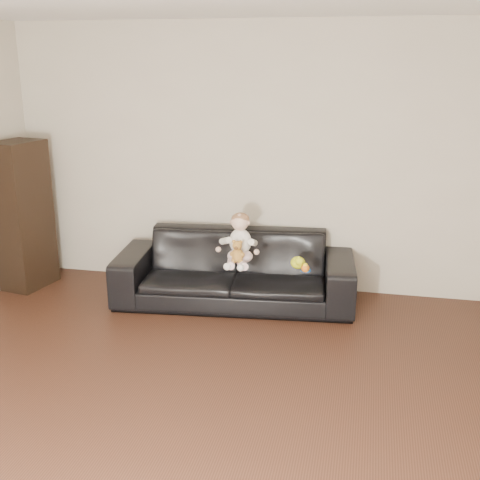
% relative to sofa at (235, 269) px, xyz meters
% --- Properties ---
extents(floor, '(5.50, 5.50, 0.00)m').
position_rel_sofa_xyz_m(floor, '(0.13, -2.25, -0.33)').
color(floor, '#3B2014').
rests_on(floor, ground).
extents(wall_back, '(5.00, 0.00, 5.00)m').
position_rel_sofa_xyz_m(wall_back, '(0.13, 0.50, 0.97)').
color(wall_back, '#BBB19D').
rests_on(wall_back, ground).
extents(sofa, '(2.31, 1.09, 0.65)m').
position_rel_sofa_xyz_m(sofa, '(0.00, 0.00, 0.00)').
color(sofa, black).
rests_on(sofa, floor).
extents(cabinet, '(0.46, 0.57, 1.48)m').
position_rel_sofa_xyz_m(cabinet, '(-2.17, -0.03, 0.41)').
color(cabinet, black).
rests_on(cabinet, floor).
extents(shelf_item, '(0.22, 0.28, 0.28)m').
position_rel_sofa_xyz_m(shelf_item, '(-2.15, -0.03, 0.75)').
color(shelf_item, silver).
rests_on(shelf_item, cabinet).
extents(baby, '(0.37, 0.43, 0.47)m').
position_rel_sofa_xyz_m(baby, '(0.07, -0.12, 0.31)').
color(baby, '#FBD4D8').
rests_on(baby, sofa).
extents(teddy_bear, '(0.12, 0.12, 0.21)m').
position_rel_sofa_xyz_m(teddy_bear, '(0.08, -0.26, 0.26)').
color(teddy_bear, '#A7752F').
rests_on(teddy_bear, sofa).
extents(toy_green, '(0.18, 0.19, 0.11)m').
position_rel_sofa_xyz_m(toy_green, '(0.62, -0.15, 0.16)').
color(toy_green, yellow).
rests_on(toy_green, sofa).
extents(toy_rattle, '(0.09, 0.09, 0.07)m').
position_rel_sofa_xyz_m(toy_rattle, '(0.69, -0.24, 0.14)').
color(toy_rattle, orange).
rests_on(toy_rattle, sofa).
extents(toy_blue_disc, '(0.10, 0.10, 0.01)m').
position_rel_sofa_xyz_m(toy_blue_disc, '(0.70, -0.20, 0.11)').
color(toy_blue_disc, blue).
rests_on(toy_blue_disc, sofa).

